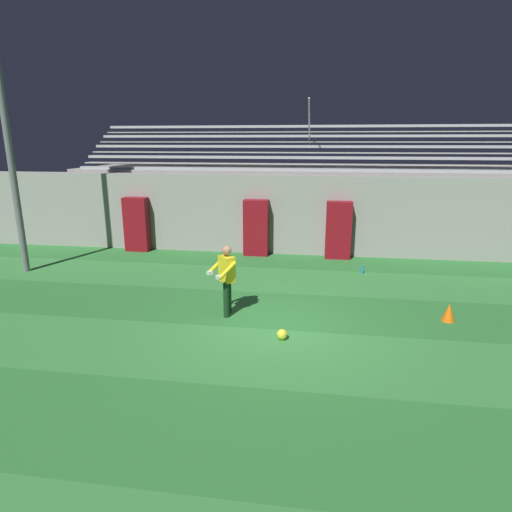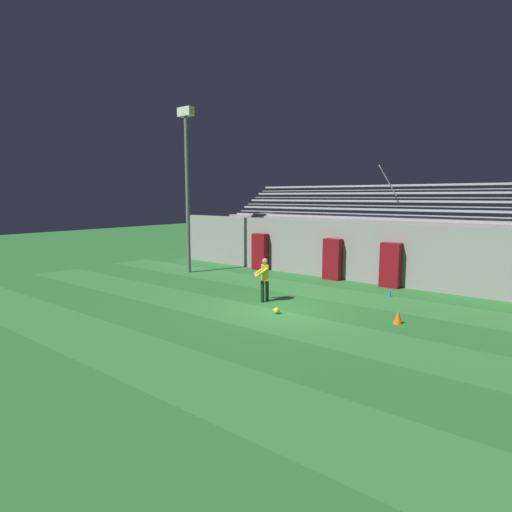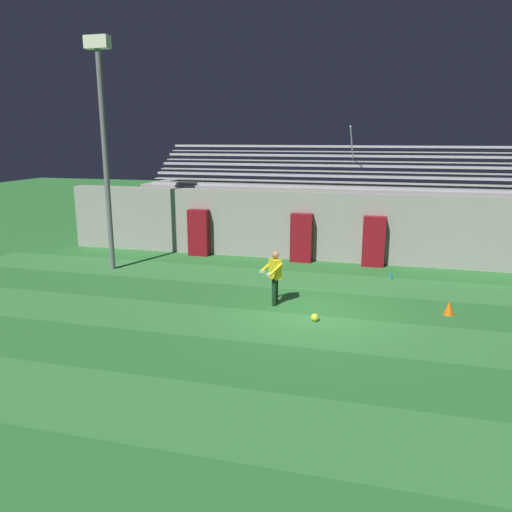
{
  "view_description": "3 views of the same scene",
  "coord_description": "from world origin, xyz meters",
  "px_view_note": "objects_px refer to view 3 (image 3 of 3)",
  "views": [
    {
      "loc": [
        0.73,
        -8.74,
        3.96
      ],
      "look_at": [
        -0.76,
        1.39,
        1.2
      ],
      "focal_mm": 30.0,
      "sensor_mm": 36.0,
      "label": 1
    },
    {
      "loc": [
        8.47,
        -12.18,
        3.99
      ],
      "look_at": [
        -1.36,
        0.0,
        1.8
      ],
      "focal_mm": 30.0,
      "sensor_mm": 36.0,
      "label": 2
    },
    {
      "loc": [
        1.82,
        -13.72,
        5.0
      ],
      "look_at": [
        -1.58,
        -0.75,
        1.78
      ],
      "focal_mm": 35.0,
      "sensor_mm": 36.0,
      "label": 3
    }
  ],
  "objects_px": {
    "traffic_cone": "(449,308)",
    "water_bottle": "(391,276)",
    "goalkeeper": "(275,274)",
    "padding_pillar_far_left": "(199,233)",
    "padding_pillar_gate_right": "(374,242)",
    "floodlight_pole": "(103,128)",
    "padding_pillar_gate_left": "(301,238)",
    "soccer_ball": "(315,317)"
  },
  "relations": [
    {
      "from": "floodlight_pole",
      "to": "traffic_cone",
      "type": "distance_m",
      "value": 13.24
    },
    {
      "from": "floodlight_pole",
      "to": "water_bottle",
      "type": "bearing_deg",
      "value": 6.93
    },
    {
      "from": "soccer_ball",
      "to": "padding_pillar_gate_left",
      "type": "bearing_deg",
      "value": 102.92
    },
    {
      "from": "water_bottle",
      "to": "goalkeeper",
      "type": "bearing_deg",
      "value": -132.45
    },
    {
      "from": "soccer_ball",
      "to": "traffic_cone",
      "type": "distance_m",
      "value": 3.95
    },
    {
      "from": "padding_pillar_gate_right",
      "to": "soccer_ball",
      "type": "distance_m",
      "value": 6.82
    },
    {
      "from": "traffic_cone",
      "to": "padding_pillar_gate_right",
      "type": "bearing_deg",
      "value": 114.21
    },
    {
      "from": "padding_pillar_gate_right",
      "to": "goalkeeper",
      "type": "relative_size",
      "value": 1.18
    },
    {
      "from": "padding_pillar_gate_left",
      "to": "floodlight_pole",
      "type": "distance_m",
      "value": 8.64
    },
    {
      "from": "padding_pillar_gate_left",
      "to": "soccer_ball",
      "type": "height_order",
      "value": "padding_pillar_gate_left"
    },
    {
      "from": "soccer_ball",
      "to": "padding_pillar_far_left",
      "type": "bearing_deg",
      "value": 131.99
    },
    {
      "from": "padding_pillar_gate_right",
      "to": "traffic_cone",
      "type": "xyz_separation_m",
      "value": [
        2.31,
        -5.13,
        -0.78
      ]
    },
    {
      "from": "padding_pillar_gate_left",
      "to": "floodlight_pole",
      "type": "height_order",
      "value": "floodlight_pole"
    },
    {
      "from": "padding_pillar_far_left",
      "to": "floodlight_pole",
      "type": "relative_size",
      "value": 0.23
    },
    {
      "from": "padding_pillar_gate_right",
      "to": "floodlight_pole",
      "type": "relative_size",
      "value": 0.23
    },
    {
      "from": "traffic_cone",
      "to": "water_bottle",
      "type": "bearing_deg",
      "value": 115.27
    },
    {
      "from": "goalkeeper",
      "to": "padding_pillar_far_left",
      "type": "bearing_deg",
      "value": 129.66
    },
    {
      "from": "goalkeeper",
      "to": "soccer_ball",
      "type": "height_order",
      "value": "goalkeeper"
    },
    {
      "from": "soccer_ball",
      "to": "traffic_cone",
      "type": "relative_size",
      "value": 0.52
    },
    {
      "from": "padding_pillar_far_left",
      "to": "goalkeeper",
      "type": "bearing_deg",
      "value": -50.34
    },
    {
      "from": "traffic_cone",
      "to": "padding_pillar_far_left",
      "type": "bearing_deg",
      "value": 151.92
    },
    {
      "from": "padding_pillar_far_left",
      "to": "floodlight_pole",
      "type": "distance_m",
      "value": 5.78
    },
    {
      "from": "padding_pillar_gate_right",
      "to": "soccer_ball",
      "type": "height_order",
      "value": "padding_pillar_gate_right"
    },
    {
      "from": "padding_pillar_gate_right",
      "to": "padding_pillar_far_left",
      "type": "bearing_deg",
      "value": 180.0
    },
    {
      "from": "padding_pillar_gate_left",
      "to": "floodlight_pole",
      "type": "relative_size",
      "value": 0.23
    },
    {
      "from": "goalkeeper",
      "to": "padding_pillar_gate_left",
      "type": "bearing_deg",
      "value": 91.26
    },
    {
      "from": "padding_pillar_gate_right",
      "to": "padding_pillar_far_left",
      "type": "xyz_separation_m",
      "value": [
        -7.31,
        0.0,
        0.0
      ]
    },
    {
      "from": "floodlight_pole",
      "to": "padding_pillar_far_left",
      "type": "bearing_deg",
      "value": 51.15
    },
    {
      "from": "water_bottle",
      "to": "soccer_ball",
      "type": "bearing_deg",
      "value": -112.76
    },
    {
      "from": "traffic_cone",
      "to": "water_bottle",
      "type": "distance_m",
      "value": 3.76
    },
    {
      "from": "padding_pillar_gate_right",
      "to": "floodlight_pole",
      "type": "distance_m",
      "value": 11.06
    },
    {
      "from": "floodlight_pole",
      "to": "goalkeeper",
      "type": "height_order",
      "value": "floodlight_pole"
    },
    {
      "from": "traffic_cone",
      "to": "water_bottle",
      "type": "relative_size",
      "value": 1.75
    },
    {
      "from": "padding_pillar_gate_right",
      "to": "padding_pillar_far_left",
      "type": "relative_size",
      "value": 1.0
    },
    {
      "from": "padding_pillar_far_left",
      "to": "traffic_cone",
      "type": "height_order",
      "value": "padding_pillar_far_left"
    },
    {
      "from": "padding_pillar_gate_right",
      "to": "goalkeeper",
      "type": "height_order",
      "value": "padding_pillar_gate_right"
    },
    {
      "from": "padding_pillar_gate_left",
      "to": "goalkeeper",
      "type": "xyz_separation_m",
      "value": [
        0.12,
        -5.51,
        -0.03
      ]
    },
    {
      "from": "floodlight_pole",
      "to": "water_bottle",
      "type": "xyz_separation_m",
      "value": [
        10.43,
        1.27,
        -5.18
      ]
    },
    {
      "from": "padding_pillar_gate_right",
      "to": "traffic_cone",
      "type": "bearing_deg",
      "value": -65.79
    },
    {
      "from": "padding_pillar_gate_right",
      "to": "soccer_ball",
      "type": "bearing_deg",
      "value": -101.51
    },
    {
      "from": "padding_pillar_gate_left",
      "to": "traffic_cone",
      "type": "bearing_deg",
      "value": -44.76
    },
    {
      "from": "soccer_ball",
      "to": "traffic_cone",
      "type": "xyz_separation_m",
      "value": [
        3.66,
        1.49,
        0.1
      ]
    }
  ]
}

